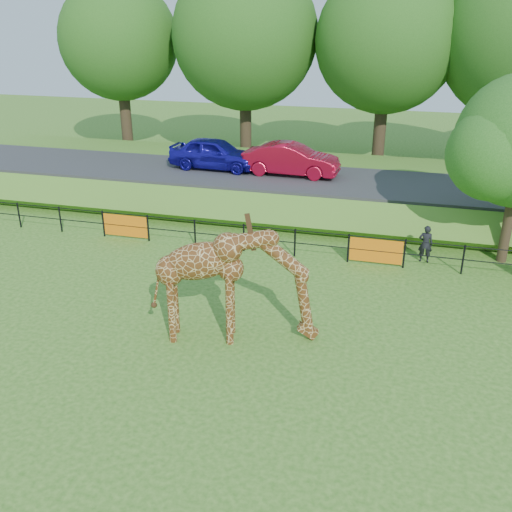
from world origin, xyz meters
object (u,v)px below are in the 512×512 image
object	(u,v)px
car_blue	(215,153)
car_red	(291,159)
giraffe	(235,285)
visitor	(426,244)

from	to	relation	value
car_blue	car_red	world-z (taller)	car_blue
car_blue	car_red	size ratio (longest dim) A/B	0.99
car_blue	car_red	xyz separation A→B (m)	(3.85, -0.16, -0.02)
giraffe	visitor	size ratio (longest dim) A/B	3.28
giraffe	car_red	size ratio (longest dim) A/B	1.03
visitor	car_red	bearing A→B (deg)	-39.77
visitor	car_blue	bearing A→B (deg)	-27.69
giraffe	car_blue	distance (m)	13.64
car_blue	visitor	bearing A→B (deg)	-116.50
car_blue	visitor	world-z (taller)	car_blue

